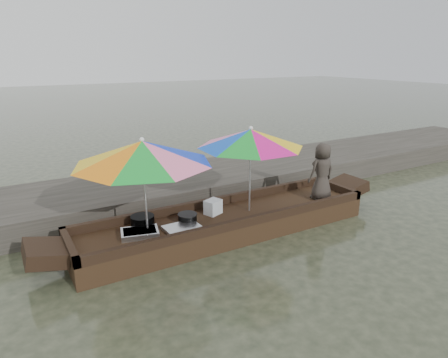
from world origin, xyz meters
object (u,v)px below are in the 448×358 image
cooking_pot (143,222)px  tray_crayfish (140,233)px  supply_bag (213,207)px  vendor (322,171)px  umbrella_stern (250,170)px  boat_hull (227,225)px  charcoal_grill (188,219)px  umbrella_bow (145,187)px  tray_scallop (182,228)px

cooking_pot → tray_crayfish: 0.32m
tray_crayfish → supply_bag: size_ratio=2.05×
cooking_pot → vendor: vendor is taller
umbrella_stern → tray_crayfish: bearing=-179.4°
tray_crayfish → vendor: size_ratio=0.51×
boat_hull → umbrella_stern: bearing=0.0°
cooking_pot → charcoal_grill: (0.72, -0.20, -0.03)m
charcoal_grill → umbrella_bow: size_ratio=0.15×
cooking_pot → tray_scallop: bearing=-38.0°
supply_bag → umbrella_stern: 0.93m
tray_scallop → vendor: bearing=-0.4°
tray_scallop → charcoal_grill: charcoal_grill is taller
boat_hull → umbrella_stern: 1.06m
boat_hull → cooking_pot: bearing=170.0°
tray_scallop → supply_bag: 0.84m
cooking_pot → tray_crayfish: (-0.15, -0.28, -0.06)m
boat_hull → tray_crayfish: bearing=-179.2°
supply_bag → tray_scallop: bearing=-155.8°
boat_hull → supply_bag: bearing=132.1°
charcoal_grill → boat_hull: bearing=-4.7°
tray_crayfish → tray_scallop: (0.67, -0.13, -0.01)m
tray_scallop → umbrella_bow: bearing=164.2°
cooking_pot → vendor: size_ratio=0.34×
vendor → umbrella_stern: bearing=-3.9°
supply_bag → umbrella_bow: (-1.29, -0.19, 0.65)m
tray_crayfish → cooking_pot: bearing=62.3°
boat_hull → charcoal_grill: size_ratio=17.36×
boat_hull → supply_bag: 0.40m
tray_scallop → umbrella_stern: bearing=6.1°
tray_crayfish → boat_hull: bearing=0.8°
boat_hull → tray_scallop: (-0.94, -0.15, 0.21)m
tray_crayfish → umbrella_bow: umbrella_bow is taller
boat_hull → tray_crayfish: 1.62m
umbrella_stern → boat_hull: bearing=180.0°
cooking_pot → charcoal_grill: size_ratio=1.24×
charcoal_grill → supply_bag: supply_bag is taller
supply_bag → tray_crayfish: bearing=-171.5°
cooking_pot → tray_crayfish: cooking_pot is taller
boat_hull → umbrella_stern: (0.48, 0.00, 0.95)m
umbrella_stern → umbrella_bow: bearing=180.0°
tray_crayfish → charcoal_grill: bearing=5.5°
umbrella_bow → umbrella_stern: (1.94, 0.00, 0.00)m
supply_bag → umbrella_stern: bearing=-16.5°
cooking_pot → supply_bag: (1.28, -0.06, 0.03)m
umbrella_bow → cooking_pot: bearing=87.6°
tray_scallop → vendor: vendor is taller
vendor → umbrella_bow: bearing=-0.4°
charcoal_grill → vendor: 2.83m
boat_hull → vendor: vendor is taller
umbrella_bow → vendor: bearing=-2.8°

